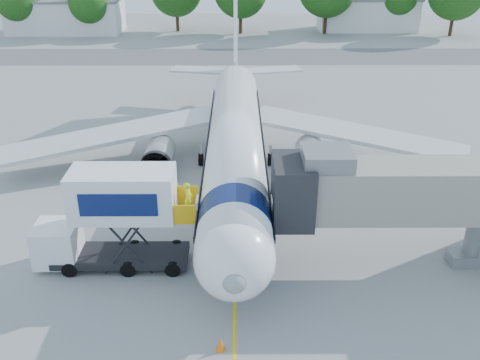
{
  "coord_description": "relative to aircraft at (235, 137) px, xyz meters",
  "views": [
    {
      "loc": [
        0.14,
        -30.78,
        16.5
      ],
      "look_at": [
        0.29,
        -3.28,
        3.2
      ],
      "focal_mm": 40.0,
      "sensor_mm": 36.0,
      "label": 1
    }
  ],
  "objects": [
    {
      "name": "ground",
      "position": [
        0.0,
        -4.12,
        -2.95
      ],
      "size": [
        160.0,
        160.0,
        0.0
      ],
      "primitive_type": "plane",
      "color": "gray",
      "rests_on": "ground"
    },
    {
      "name": "guidance_line",
      "position": [
        0.0,
        -4.12,
        -2.94
      ],
      "size": [
        0.15,
        70.0,
        0.01
      ],
      "primitive_type": "cube",
      "color": "yellow",
      "rests_on": "ground"
    },
    {
      "name": "taxiway_strip",
      "position": [
        0.0,
        37.88,
        -2.94
      ],
      "size": [
        120.0,
        10.0,
        0.01
      ],
      "primitive_type": "cube",
      "color": "#59595B",
      "rests_on": "ground"
    },
    {
      "name": "aircraft",
      "position": [
        0.0,
        0.0,
        0.0
      ],
      "size": [
        34.17,
        37.73,
        11.35
      ],
      "color": "white",
      "rests_on": "ground"
    },
    {
      "name": "jet_bridge",
      "position": [
        7.99,
        -11.12,
        1.39
      ],
      "size": [
        13.9,
        3.2,
        6.6
      ],
      "color": "gray",
      "rests_on": "ground"
    },
    {
      "name": "catering_hiloader",
      "position": [
        -6.27,
        -11.12,
        -0.19
      ],
      "size": [
        8.5,
        2.44,
        5.5
      ],
      "color": "black",
      "rests_on": "ground"
    },
    {
      "name": "safety_cone_a",
      "position": [
        -0.6,
        -17.49,
        -2.65
      ],
      "size": [
        0.4,
        0.4,
        0.63
      ],
      "color": "orange",
      "rests_on": "ground"
    },
    {
      "name": "outbuilding_left",
      "position": [
        -28.0,
        55.88,
        -0.29
      ],
      "size": [
        18.4,
        8.4,
        5.3
      ],
      "color": "silver",
      "rests_on": "ground"
    },
    {
      "name": "outbuilding_right",
      "position": [
        22.0,
        57.88,
        -0.29
      ],
      "size": [
        16.4,
        7.4,
        5.3
      ],
      "color": "silver",
      "rests_on": "ground"
    },
    {
      "name": "tree_a",
      "position": [
        -34.58,
        53.6,
        2.42
      ],
      "size": [
        6.93,
        6.93,
        8.84
      ],
      "color": "#382314",
      "rests_on": "ground"
    },
    {
      "name": "tree_b",
      "position": [
        -23.15,
        53.03,
        2.11
      ],
      "size": [
        6.55,
        6.55,
        8.35
      ],
      "color": "#382314",
      "rests_on": "ground"
    }
  ]
}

